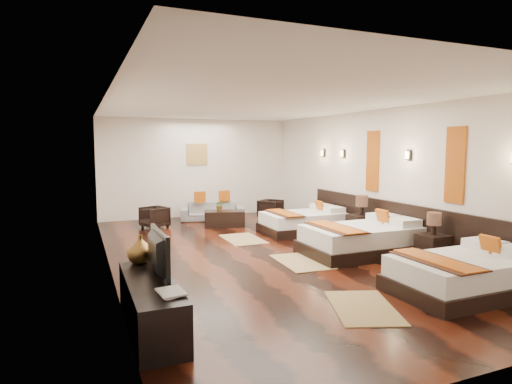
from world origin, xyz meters
name	(u,v)px	position (x,y,z in m)	size (l,w,h in m)	color
floor	(263,253)	(0.00, 0.00, 0.00)	(5.50, 9.50, 0.01)	black
ceiling	(263,103)	(0.00, 0.00, 2.80)	(5.50, 9.50, 0.01)	white
back_wall	(197,168)	(0.00, 4.75, 1.40)	(5.50, 0.01, 2.80)	silver
left_wall	(107,184)	(-2.75, 0.00, 1.40)	(0.01, 9.50, 2.80)	silver
right_wall	(382,176)	(2.75, 0.00, 1.40)	(0.01, 9.50, 2.80)	silver
headboard_panel	(406,227)	(2.71, -0.80, 0.45)	(0.08, 6.60, 0.90)	black
bed_near	(466,274)	(1.70, -3.11, 0.26)	(2.01, 1.26, 0.77)	black
bed_mid	(362,239)	(1.70, -0.77, 0.28)	(2.15, 1.35, 0.82)	black
bed_far	(304,222)	(1.69, 1.46, 0.25)	(1.92, 1.20, 0.73)	black
nightstand_a	(433,245)	(2.44, -1.77, 0.31)	(0.45, 0.45, 0.89)	black
nightstand_b	(361,224)	(2.44, 0.27, 0.34)	(0.49, 0.49, 0.97)	black
jute_mat_near	(363,307)	(0.04, -3.03, 0.01)	(0.75, 1.20, 0.01)	#9F8351
jute_mat_mid	(301,262)	(0.36, -0.85, 0.01)	(0.75, 1.20, 0.01)	#9F8351
jute_mat_far	(243,239)	(0.08, 1.28, 0.01)	(0.75, 1.20, 0.01)	#9F8351
tv_console	(151,304)	(-2.50, -2.64, 0.28)	(0.50, 1.80, 0.55)	black
tv	(152,253)	(-2.45, -2.47, 0.81)	(0.90, 0.12, 0.52)	black
book	(159,294)	(-2.50, -3.18, 0.57)	(0.25, 0.33, 0.03)	black
figurine	(140,249)	(-2.50, -1.88, 0.73)	(0.35, 0.35, 0.36)	brown
sofa	(212,211)	(0.20, 3.94, 0.25)	(1.72, 0.67, 0.50)	gray
armchair_left	(154,217)	(-1.47, 3.37, 0.27)	(0.57, 0.59, 0.54)	black
armchair_right	(271,209)	(1.79, 3.55, 0.27)	(0.57, 0.59, 0.53)	black
coffee_table	(224,219)	(0.20, 2.89, 0.20)	(1.00, 0.50, 0.40)	black
table_plant	(220,205)	(0.09, 2.92, 0.54)	(0.26, 0.22, 0.29)	#316321
orange_panel_a	(455,165)	(2.73, -1.90, 1.70)	(0.04, 0.40, 1.30)	#D86014
orange_panel_b	(373,161)	(2.73, 0.30, 1.70)	(0.04, 0.40, 1.30)	#D86014
sconce_mid	(408,155)	(2.70, -0.80, 1.85)	(0.07, 0.12, 0.18)	black
sconce_far	(343,153)	(2.70, 1.40, 1.85)	(0.07, 0.12, 0.18)	black
sconce_lounge	(323,153)	(2.70, 2.30, 1.85)	(0.07, 0.12, 0.18)	black
gold_artwork	(197,154)	(0.00, 4.73, 1.80)	(0.60, 0.04, 0.60)	#AD873F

